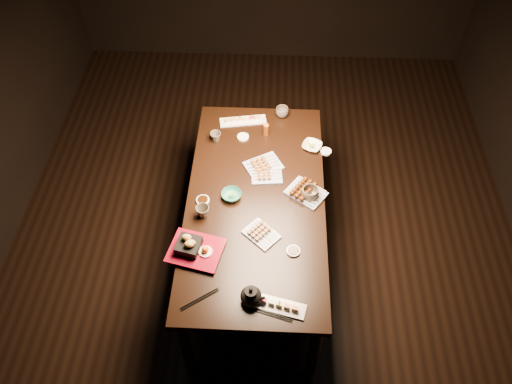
% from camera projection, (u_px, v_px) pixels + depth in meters
% --- Properties ---
extents(ground, '(5.00, 5.00, 0.00)m').
position_uv_depth(ground, '(264.00, 244.00, 3.93)').
color(ground, black).
rests_on(ground, ground).
extents(dining_table, '(1.19, 1.92, 0.75)m').
position_uv_depth(dining_table, '(256.00, 233.00, 3.54)').
color(dining_table, black).
rests_on(dining_table, ground).
extents(sushi_platter_near, '(0.35, 0.17, 0.04)m').
position_uv_depth(sushi_platter_near, '(275.00, 304.00, 2.76)').
color(sushi_platter_near, white).
rests_on(sushi_platter_near, dining_table).
extents(sushi_platter_far, '(0.36, 0.15, 0.04)m').
position_uv_depth(sushi_platter_far, '(243.00, 119.00, 3.71)').
color(sushi_platter_far, white).
rests_on(sushi_platter_far, dining_table).
extents(yakitori_plate_center, '(0.22, 0.17, 0.05)m').
position_uv_depth(yakitori_plate_center, '(267.00, 174.00, 3.36)').
color(yakitori_plate_center, '#828EB6').
rests_on(yakitori_plate_center, dining_table).
extents(yakitori_plate_right, '(0.25, 0.25, 0.05)m').
position_uv_depth(yakitori_plate_right, '(261.00, 233.00, 3.06)').
color(yakitori_plate_right, '#828EB6').
rests_on(yakitori_plate_right, dining_table).
extents(yakitori_plate_left, '(0.30, 0.27, 0.06)m').
position_uv_depth(yakitori_plate_left, '(263.00, 163.00, 3.42)').
color(yakitori_plate_left, '#828EB6').
rests_on(yakitori_plate_left, dining_table).
extents(tsukune_plate, '(0.30, 0.29, 0.06)m').
position_uv_depth(tsukune_plate, '(306.00, 191.00, 3.26)').
color(tsukune_plate, '#828EB6').
rests_on(tsukune_plate, dining_table).
extents(edamame_bowl_green, '(0.18, 0.18, 0.04)m').
position_uv_depth(edamame_bowl_green, '(231.00, 195.00, 3.25)').
color(edamame_bowl_green, '#277861').
rests_on(edamame_bowl_green, dining_table).
extents(edamame_bowl_cream, '(0.18, 0.18, 0.03)m').
position_uv_depth(edamame_bowl_cream, '(312.00, 146.00, 3.54)').
color(edamame_bowl_cream, beige).
rests_on(edamame_bowl_cream, dining_table).
extents(tempura_tray, '(0.36, 0.32, 0.12)m').
position_uv_depth(tempura_tray, '(195.00, 247.00, 2.96)').
color(tempura_tray, black).
rests_on(tempura_tray, dining_table).
extents(teacup_near_left, '(0.11, 0.11, 0.08)m').
position_uv_depth(teacup_near_left, '(203.00, 212.00, 3.14)').
color(teacup_near_left, '#4B443A').
rests_on(teacup_near_left, dining_table).
extents(teacup_mid_right, '(0.12, 0.12, 0.09)m').
position_uv_depth(teacup_mid_right, '(310.00, 194.00, 3.23)').
color(teacup_mid_right, '#4B443A').
rests_on(teacup_mid_right, dining_table).
extents(teacup_far_left, '(0.11, 0.11, 0.07)m').
position_uv_depth(teacup_far_left, '(216.00, 137.00, 3.58)').
color(teacup_far_left, '#4B443A').
rests_on(teacup_far_left, dining_table).
extents(teacup_far_right, '(0.13, 0.13, 0.08)m').
position_uv_depth(teacup_far_right, '(282.00, 112.00, 3.74)').
color(teacup_far_right, '#4B443A').
rests_on(teacup_far_right, dining_table).
extents(teapot, '(0.17, 0.17, 0.12)m').
position_uv_depth(teapot, '(251.00, 295.00, 2.75)').
color(teapot, black).
rests_on(teapot, dining_table).
extents(condiment_bottle, '(0.06, 0.06, 0.13)m').
position_uv_depth(condiment_bottle, '(266.00, 128.00, 3.59)').
color(condiment_bottle, '#622B0D').
rests_on(condiment_bottle, dining_table).
extents(sauce_dish_west, '(0.11, 0.11, 0.02)m').
position_uv_depth(sauce_dish_west, '(203.00, 200.00, 3.24)').
color(sauce_dish_west, white).
rests_on(sauce_dish_west, dining_table).
extents(sauce_dish_east, '(0.09, 0.09, 0.01)m').
position_uv_depth(sauce_dish_east, '(326.00, 151.00, 3.52)').
color(sauce_dish_east, white).
rests_on(sauce_dish_east, dining_table).
extents(sauce_dish_se, '(0.11, 0.11, 0.01)m').
position_uv_depth(sauce_dish_se, '(293.00, 251.00, 3.00)').
color(sauce_dish_se, white).
rests_on(sauce_dish_se, dining_table).
extents(sauce_dish_nw, '(0.10, 0.10, 0.01)m').
position_uv_depth(sauce_dish_nw, '(243.00, 137.00, 3.62)').
color(sauce_dish_nw, white).
rests_on(sauce_dish_nw, dining_table).
extents(chopsticks_near, '(0.21, 0.15, 0.01)m').
position_uv_depth(chopsticks_near, '(200.00, 299.00, 2.80)').
color(chopsticks_near, black).
rests_on(chopsticks_near, dining_table).
extents(chopsticks_se, '(0.22, 0.08, 0.01)m').
position_uv_depth(chopsticks_se, '(273.00, 315.00, 2.74)').
color(chopsticks_se, black).
rests_on(chopsticks_se, dining_table).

